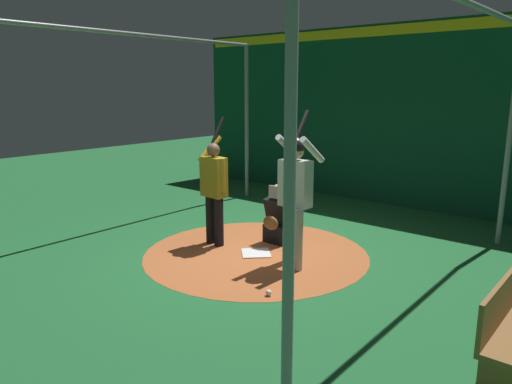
{
  "coord_description": "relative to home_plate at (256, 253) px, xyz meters",
  "views": [
    {
      "loc": [
        5.23,
        4.38,
        2.46
      ],
      "look_at": [
        0.0,
        0.0,
        0.95
      ],
      "focal_mm": 33.61,
      "sensor_mm": 36.0,
      "label": 1
    }
  ],
  "objects": [
    {
      "name": "ground_plane",
      "position": [
        0.0,
        0.0,
        -0.01
      ],
      "size": [
        25.96,
        25.96,
        0.0
      ],
      "primitive_type": "plane",
      "color": "#216633"
    },
    {
      "name": "back_wall",
      "position": [
        -4.28,
        0.0,
        1.85
      ],
      "size": [
        0.22,
        9.96,
        3.71
      ],
      "color": "#0F472D",
      "rests_on": "ground"
    },
    {
      "name": "batter",
      "position": [
        0.01,
        0.71,
        1.09
      ],
      "size": [
        0.68,
        0.49,
        2.14
      ],
      "color": "#B3B3B7",
      "rests_on": "ground"
    },
    {
      "name": "baseball_0",
      "position": [
        1.04,
        1.07,
        0.03
      ],
      "size": [
        0.07,
        0.07,
        0.07
      ],
      "primitive_type": "sphere",
      "color": "white",
      "rests_on": "dirt_circle"
    },
    {
      "name": "catcher",
      "position": [
        -0.65,
        -0.07,
        0.36
      ],
      "size": [
        0.58,
        0.4,
        0.96
      ],
      "color": "black",
      "rests_on": "ground"
    },
    {
      "name": "home_plate",
      "position": [
        0.0,
        0.0,
        0.0
      ],
      "size": [
        0.59,
        0.59,
        0.01
      ],
      "primitive_type": "cube",
      "rotation": [
        0.0,
        0.0,
        0.79
      ],
      "color": "white",
      "rests_on": "dirt_circle"
    },
    {
      "name": "visitor",
      "position": [
        0.07,
        -0.79,
        0.92
      ],
      "size": [
        0.56,
        0.5,
        1.99
      ],
      "rotation": [
        0.0,
        0.0,
        -0.09
      ],
      "color": "black",
      "rests_on": "ground"
    },
    {
      "name": "cage_frame",
      "position": [
        0.0,
        0.0,
        2.31
      ],
      "size": [
        5.78,
        5.4,
        3.36
      ],
      "color": "gray",
      "rests_on": "ground"
    },
    {
      "name": "dirt_circle",
      "position": [
        0.0,
        0.0,
        -0.01
      ],
      "size": [
        3.35,
        3.35,
        0.01
      ],
      "primitive_type": "cylinder",
      "color": "#B76033",
      "rests_on": "ground"
    }
  ]
}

